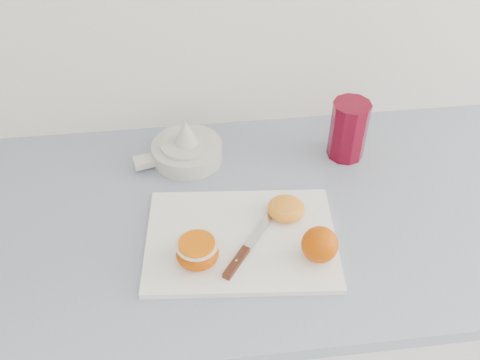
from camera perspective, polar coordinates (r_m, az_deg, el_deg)
The scene contains 8 objects.
counter at distance 1.42m, azimuth 1.53°, elevation -15.77°, with size 2.31×0.64×0.89m.
cutting_board at distance 1.01m, azimuth 0.11°, elevation -6.35°, with size 0.35×0.25×0.01m, color white.
whole_orange at distance 0.96m, azimuth 8.50°, elevation -6.83°, with size 0.07×0.07×0.07m.
half_orange at distance 0.95m, azimuth -4.57°, elevation -7.66°, with size 0.08×0.08×0.05m.
squeezed_shell at distance 1.04m, azimuth 4.94°, elevation -3.04°, with size 0.07×0.07×0.03m.
paring_knife at distance 0.97m, azimuth 0.06°, elevation -8.16°, with size 0.11×0.15×0.01m.
citrus_juicer at distance 1.18m, azimuth -5.76°, elevation 3.36°, with size 0.20×0.16×0.10m.
red_tumbler at distance 1.19m, azimuth 11.45°, elevation 5.06°, with size 0.08×0.08×0.14m.
Camera 1 is at (-0.13, 0.95, 1.65)m, focal length 40.00 mm.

